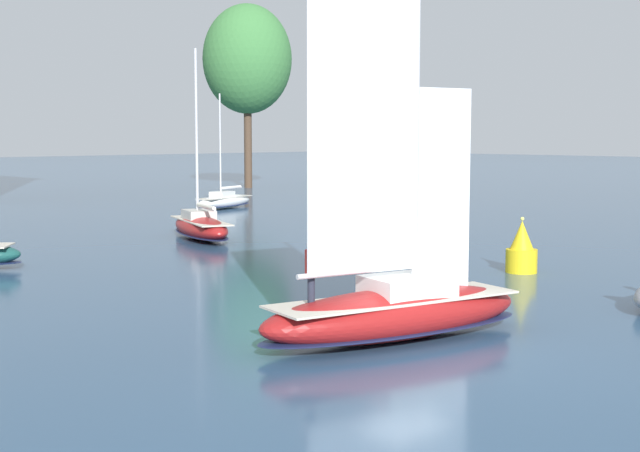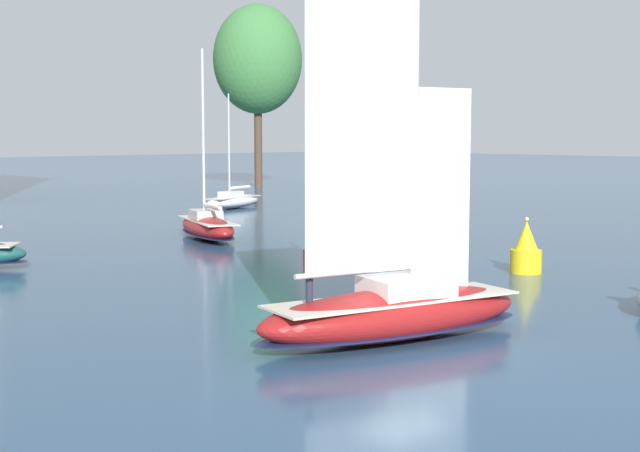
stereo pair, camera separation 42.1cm
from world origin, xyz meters
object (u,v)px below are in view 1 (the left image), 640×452
object	(u,v)px
tree_shore_left	(247,60)
channel_buoy	(522,250)
sailboat_moored_outer_mooring	(201,226)
sailboat_main	(395,306)
sailboat_moored_far_slip	(224,201)

from	to	relation	value
tree_shore_left	channel_buoy	size ratio (longest dim) A/B	8.37
sailboat_moored_outer_mooring	channel_buoy	bearing A→B (deg)	-82.95
tree_shore_left	sailboat_main	xyz separation A→B (m)	(-42.78, -57.86, -12.68)
sailboat_moored_outer_mooring	sailboat_moored_far_slip	bearing A→B (deg)	48.09
sailboat_main	channel_buoy	bearing A→B (deg)	18.32
sailboat_moored_far_slip	sailboat_main	bearing A→B (deg)	-122.22
sailboat_main	tree_shore_left	bearing A→B (deg)	53.52
tree_shore_left	sailboat_moored_far_slip	distance (m)	29.87
tree_shore_left	sailboat_moored_far_slip	bearing A→B (deg)	-133.69
sailboat_main	sailboat_moored_far_slip	xyz separation A→B (m)	(24.23, 38.43, -0.36)
sailboat_moored_far_slip	channel_buoy	world-z (taller)	sailboat_moored_far_slip
sailboat_moored_far_slip	channel_buoy	distance (m)	35.92
tree_shore_left	sailboat_main	size ratio (longest dim) A/B	1.65
tree_shore_left	channel_buoy	distance (m)	62.57
tree_shore_left	sailboat_moored_outer_mooring	bearing A→B (deg)	-132.92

